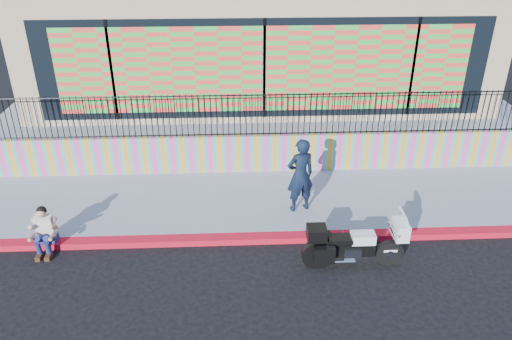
{
  "coord_description": "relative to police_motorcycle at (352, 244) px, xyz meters",
  "views": [
    {
      "loc": [
        -0.86,
        -9.44,
        6.8
      ],
      "look_at": [
        -0.37,
        1.2,
        1.23
      ],
      "focal_mm": 35.0,
      "sensor_mm": 36.0,
      "label": 1
    }
  ],
  "objects": [
    {
      "name": "mural_wall",
      "position": [
        -1.57,
        4.22,
        0.14
      ],
      "size": [
        16.0,
        0.2,
        1.1
      ],
      "primitive_type": "cube",
      "color": "#FF4397",
      "rests_on": "sidewalk"
    },
    {
      "name": "ground",
      "position": [
        -1.57,
        0.97,
        -0.56
      ],
      "size": [
        90.0,
        90.0,
        0.0
      ],
      "primitive_type": "plane",
      "color": "black",
      "rests_on": "ground"
    },
    {
      "name": "seated_man",
      "position": [
        -6.67,
        0.8,
        -0.11
      ],
      "size": [
        0.54,
        0.71,
        1.06
      ],
      "color": "navy",
      "rests_on": "ground"
    },
    {
      "name": "elevated_platform",
      "position": [
        -1.57,
        9.32,
        0.06
      ],
      "size": [
        16.0,
        10.0,
        1.25
      ],
      "primitive_type": "cube",
      "color": "#9095AD",
      "rests_on": "ground"
    },
    {
      "name": "red_curb",
      "position": [
        -1.57,
        0.97,
        -0.49
      ],
      "size": [
        16.0,
        0.3,
        0.15
      ],
      "primitive_type": "cube",
      "color": "red",
      "rests_on": "ground"
    },
    {
      "name": "police_officer",
      "position": [
        -0.87,
        2.09,
        0.54
      ],
      "size": [
        0.8,
        0.64,
        1.91
      ],
      "primitive_type": "imported",
      "rotation": [
        0.0,
        0.0,
        3.44
      ],
      "color": "black",
      "rests_on": "sidewalk"
    },
    {
      "name": "police_motorcycle",
      "position": [
        0.0,
        0.0,
        0.0
      ],
      "size": [
        2.15,
        0.71,
        1.34
      ],
      "color": "black",
      "rests_on": "ground"
    },
    {
      "name": "storefront_building",
      "position": [
        -1.57,
        9.1,
        2.69
      ],
      "size": [
        14.0,
        8.06,
        4.0
      ],
      "color": "tan",
      "rests_on": "elevated_platform"
    },
    {
      "name": "metal_fence",
      "position": [
        -1.57,
        4.22,
        1.29
      ],
      "size": [
        15.8,
        0.04,
        1.2
      ],
      "primitive_type": null,
      "color": "black",
      "rests_on": "mural_wall"
    },
    {
      "name": "sidewalk",
      "position": [
        -1.57,
        2.62,
        -0.49
      ],
      "size": [
        16.0,
        3.0,
        0.15
      ],
      "primitive_type": "cube",
      "color": "#9095AD",
      "rests_on": "ground"
    }
  ]
}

